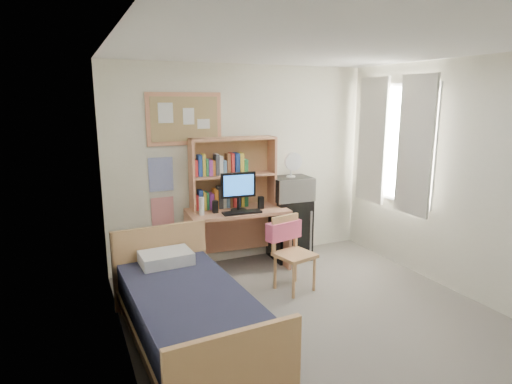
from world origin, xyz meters
name	(u,v)px	position (x,y,z in m)	size (l,w,h in m)	color
floor	(327,329)	(0.00, 0.00, -0.01)	(3.60, 4.20, 0.02)	gray
ceiling	(338,45)	(0.00, 0.00, 2.60)	(3.60, 4.20, 0.02)	silver
wall_back	(243,165)	(0.00, 2.10, 1.30)	(3.60, 0.04, 2.60)	silver
wall_left	(125,219)	(-1.80, 0.00, 1.30)	(0.04, 4.20, 2.60)	silver
wall_right	(474,181)	(1.80, 0.00, 1.30)	(0.04, 4.20, 2.60)	silver
window_unit	(394,143)	(1.75, 1.20, 1.60)	(0.10, 1.40, 1.70)	white
curtain_left	(415,146)	(1.72, 0.80, 1.60)	(0.04, 0.55, 1.70)	beige
curtain_right	(372,141)	(1.72, 1.60, 1.60)	(0.04, 0.55, 1.70)	beige
bulletin_board	(184,119)	(-0.78, 2.08, 1.92)	(0.94, 0.03, 0.64)	tan
poster_wave	(161,174)	(-1.10, 2.09, 1.25)	(0.30, 0.01, 0.42)	#293DA5
poster_japan	(163,211)	(-1.10, 2.09, 0.78)	(0.28, 0.01, 0.36)	red
desk	(237,239)	(-0.22, 1.77, 0.39)	(1.26, 0.63, 0.79)	tan
desk_chair	(295,254)	(0.13, 0.89, 0.43)	(0.43, 0.43, 0.86)	tan
mini_fridge	(289,228)	(0.57, 1.84, 0.42)	(0.49, 0.49, 0.83)	black
bed	(191,320)	(-1.28, 0.23, 0.26)	(0.96, 1.91, 0.53)	#1B1C30
hutch	(233,173)	(-0.21, 1.91, 1.24)	(1.10, 0.28, 0.90)	tan
monitor	(238,192)	(-0.23, 1.71, 1.02)	(0.44, 0.03, 0.47)	black
keyboard	(242,212)	(-0.24, 1.57, 0.80)	(0.48, 0.15, 0.02)	black
speaker_left	(215,207)	(-0.53, 1.73, 0.86)	(0.06, 0.06, 0.15)	black
speaker_right	(261,203)	(0.07, 1.68, 0.87)	(0.06, 0.06, 0.16)	black
water_bottle	(202,206)	(-0.71, 1.70, 0.90)	(0.06, 0.06, 0.22)	silver
hoodie	(284,230)	(0.09, 1.09, 0.67)	(0.45, 0.14, 0.21)	#F15B82
microwave	(291,188)	(0.57, 1.82, 0.99)	(0.53, 0.40, 0.31)	#B9B9BE
desk_fan	(291,166)	(0.57, 1.82, 1.29)	(0.24, 0.24, 0.30)	silver
pillow	(166,258)	(-1.31, 0.98, 0.59)	(0.51, 0.35, 0.12)	silver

